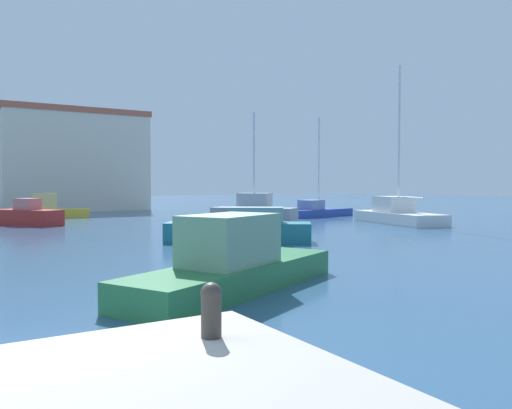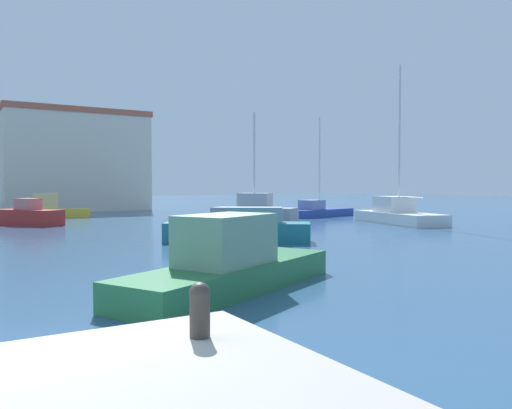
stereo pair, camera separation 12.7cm
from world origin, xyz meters
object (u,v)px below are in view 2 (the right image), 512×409
motorboat_red_near_pier (28,216)px  motorboat_green_outer_mooring (230,264)px  sailboat_grey_distant_north (254,212)px  motorboat_yellow_distant_east (51,210)px  mooring_bollard (200,307)px  sailboat_white_far_left (398,214)px  motorboat_teal_mid_harbor (240,229)px  sailboat_blue_behind_lamppost (318,211)px

motorboat_red_near_pier → motorboat_green_outer_mooring: bearing=-87.1°
sailboat_grey_distant_north → motorboat_yellow_distant_east: bearing=132.1°
mooring_bollard → motorboat_yellow_distant_east: (4.48, 33.75, -0.59)m
sailboat_white_far_left → motorboat_yellow_distant_east: (-16.73, 16.19, -0.02)m
mooring_bollard → motorboat_teal_mid_harbor: size_ratio=0.09×
sailboat_grey_distant_north → motorboat_teal_mid_harbor: 11.06m
motorboat_teal_mid_harbor → motorboat_yellow_distant_east: bearing=100.4°
sailboat_white_far_left → mooring_bollard: bearing=-140.4°
motorboat_yellow_distant_east → sailboat_blue_behind_lamppost: bearing=-27.1°
sailboat_blue_behind_lamppost → motorboat_teal_mid_harbor: size_ratio=1.28×
mooring_bollard → motorboat_green_outer_mooring: 6.35m
mooring_bollard → sailboat_grey_distant_north: bearing=57.7°
motorboat_green_outer_mooring → sailboat_grey_distant_north: bearing=57.4°
sailboat_blue_behind_lamppost → motorboat_teal_mid_harbor: (-13.04, -11.57, 0.08)m
motorboat_green_outer_mooring → sailboat_white_far_left: (17.95, 12.14, 0.01)m
sailboat_blue_behind_lamppost → motorboat_yellow_distant_east: sailboat_blue_behind_lamppost is taller
motorboat_teal_mid_harbor → motorboat_green_outer_mooring: bearing=-121.0°
motorboat_teal_mid_harbor → sailboat_white_far_left: 13.61m
sailboat_grey_distant_north → sailboat_white_far_left: size_ratio=0.72×
sailboat_white_far_left → motorboat_yellow_distant_east: bearing=135.9°
sailboat_grey_distant_north → motorboat_yellow_distant_east: size_ratio=1.33×
sailboat_blue_behind_lamppost → motorboat_red_near_pier: (-19.08, 2.29, 0.11)m
mooring_bollard → motorboat_teal_mid_harbor: motorboat_teal_mid_harbor is taller
sailboat_grey_distant_north → sailboat_white_far_left: sailboat_white_far_left is taller
sailboat_grey_distant_north → motorboat_red_near_pier: sailboat_grey_distant_north is taller
sailboat_grey_distant_north → motorboat_red_near_pier: bearing=159.0°
mooring_bollard → motorboat_red_near_pier: size_ratio=0.12×
sailboat_blue_behind_lamppost → sailboat_white_far_left: 7.64m
mooring_bollard → sailboat_blue_behind_lamppost: sailboat_blue_behind_lamppost is taller
mooring_bollard → motorboat_green_outer_mooring: bearing=59.0°
sailboat_grey_distant_north → motorboat_red_near_pier: (-12.24, 4.71, -0.11)m
sailboat_grey_distant_north → motorboat_teal_mid_harbor: (-6.20, -9.16, -0.14)m
mooring_bollard → motorboat_yellow_distant_east: motorboat_yellow_distant_east is taller
sailboat_grey_distant_north → motorboat_yellow_distant_east: (-9.90, 10.97, -0.09)m
mooring_bollard → motorboat_green_outer_mooring: (3.26, 5.42, -0.58)m
sailboat_grey_distant_north → motorboat_green_outer_mooring: sailboat_grey_distant_north is taller
motorboat_yellow_distant_east → mooring_bollard: bearing=-97.6°
sailboat_blue_behind_lamppost → motorboat_red_near_pier: bearing=173.2°
motorboat_teal_mid_harbor → motorboat_red_near_pier: bearing=113.5°
sailboat_grey_distant_north → motorboat_green_outer_mooring: (-11.12, -17.36, -0.07)m
motorboat_green_outer_mooring → sailboat_white_far_left: size_ratio=0.67×
mooring_bollard → sailboat_blue_behind_lamppost: size_ratio=0.07×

